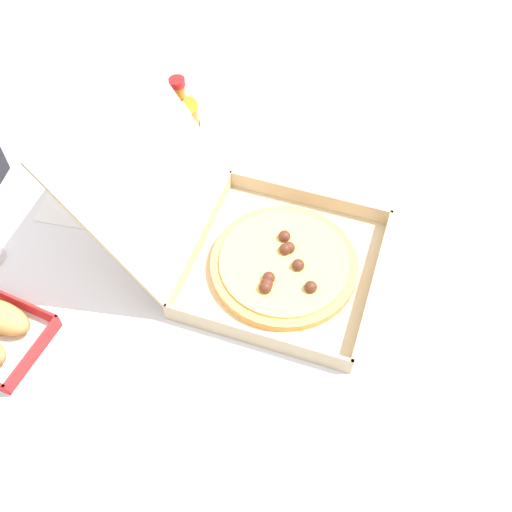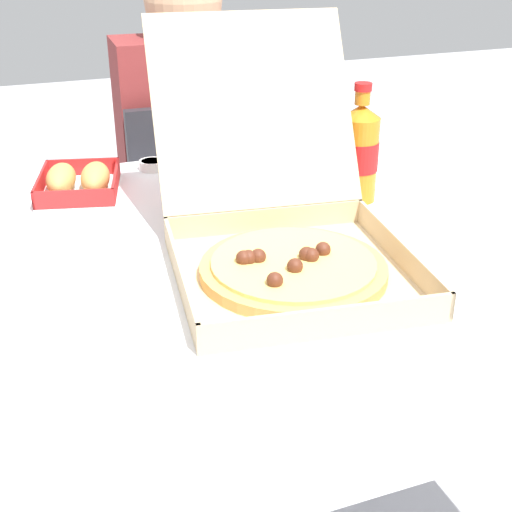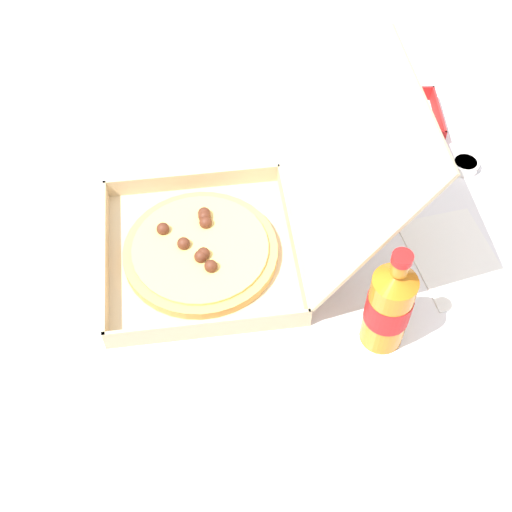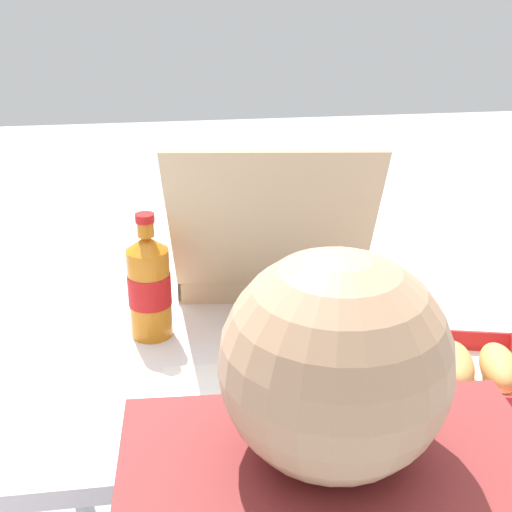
% 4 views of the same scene
% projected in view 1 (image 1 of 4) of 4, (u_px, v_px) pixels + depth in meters
% --- Properties ---
extents(ground_plane, '(10.00, 10.00, 0.00)m').
position_uv_depth(ground_plane, '(237.00, 404.00, 1.79)').
color(ground_plane, '#B2B2B7').
extents(dining_table, '(1.15, 1.05, 0.75)m').
position_uv_depth(dining_table, '(229.00, 280.00, 1.25)').
color(dining_table, white).
rests_on(dining_table, ground_plane).
extents(pizza_box_open, '(0.41, 0.57, 0.35)m').
position_uv_depth(pizza_box_open, '(259.00, 247.00, 1.14)').
color(pizza_box_open, tan).
rests_on(pizza_box_open, dining_table).
extents(cola_bottle, '(0.07, 0.07, 0.22)m').
position_uv_depth(cola_bottle, '(183.00, 130.00, 1.26)').
color(cola_bottle, orange).
rests_on(cola_bottle, dining_table).
extents(paper_menu, '(0.21, 0.15, 0.00)m').
position_uv_depth(paper_menu, '(86.00, 189.00, 1.29)').
color(paper_menu, white).
rests_on(paper_menu, dining_table).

